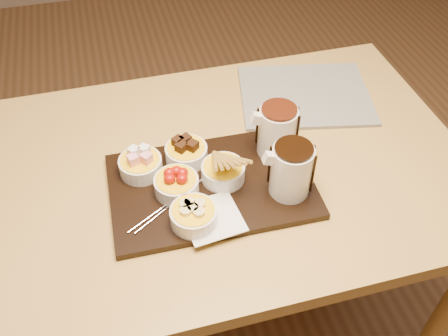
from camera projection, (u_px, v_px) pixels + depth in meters
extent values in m
plane|color=brown|center=(223.00, 315.00, 1.74)|extent=(5.00, 5.00, 0.00)
cube|color=#BA9145|center=(222.00, 169.00, 1.22)|extent=(1.20, 0.80, 0.04)
cylinder|color=#BA9145|center=(35.00, 208.00, 1.62)|extent=(0.06, 0.06, 0.71)
cylinder|color=#BA9145|center=(341.00, 149.00, 1.82)|extent=(0.06, 0.06, 0.71)
cylinder|color=#BA9145|center=(446.00, 315.00, 1.36)|extent=(0.06, 0.06, 0.71)
cube|color=black|center=(211.00, 186.00, 1.14)|extent=(0.47, 0.31, 0.02)
cube|color=white|center=(212.00, 218.00, 1.06)|extent=(0.13, 0.13, 0.00)
cylinder|color=silver|center=(141.00, 166.00, 1.15)|extent=(0.10, 0.10, 0.04)
cylinder|color=silver|center=(186.00, 154.00, 1.18)|extent=(0.10, 0.10, 0.04)
cylinder|color=silver|center=(177.00, 185.00, 1.11)|extent=(0.10, 0.10, 0.04)
cylinder|color=silver|center=(223.00, 172.00, 1.14)|extent=(0.10, 0.10, 0.04)
cylinder|color=silver|center=(194.00, 216.00, 1.05)|extent=(0.10, 0.10, 0.04)
cylinder|color=silver|center=(291.00, 171.00, 1.08)|extent=(0.09, 0.09, 0.12)
cylinder|color=silver|center=(277.00, 131.00, 1.17)|extent=(0.09, 0.09, 0.12)
cube|color=beige|center=(305.00, 95.00, 1.39)|extent=(0.40, 0.35, 0.01)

